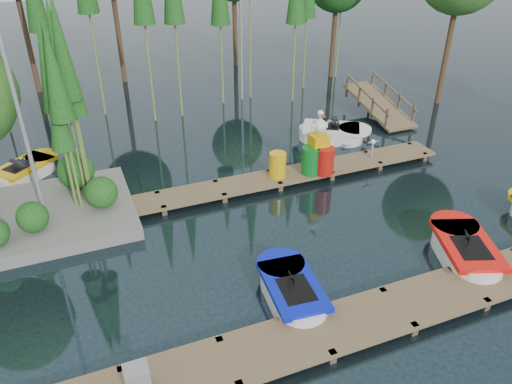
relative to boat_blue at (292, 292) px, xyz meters
name	(u,v)px	position (x,y,z in m)	size (l,w,h in m)	color
ground_plane	(247,235)	(-0.02, 3.06, -0.27)	(90.00, 90.00, 0.00)	#1D2D36
near_dock	(319,333)	(-0.02, -1.44, -0.03)	(18.00, 1.50, 0.50)	brown
far_dock	(248,184)	(0.98, 5.56, -0.04)	(15.00, 1.20, 0.50)	brown
lamp_island	(15,96)	(-5.52, 5.56, 3.99)	(0.30, 0.30, 7.25)	gray
lamp_rear	(241,10)	(3.98, 14.06, 3.99)	(0.30, 0.30, 7.25)	gray
ramp	(379,104)	(8.98, 9.57, 0.32)	(1.50, 3.94, 1.49)	brown
boat_blue	(292,292)	(0.00, 0.00, 0.00)	(1.49, 2.86, 0.93)	white
boat_red	(465,251)	(5.14, -0.33, 0.02)	(2.31, 3.29, 1.01)	white
boat_yellow_far	(26,170)	(-6.09, 9.39, 0.00)	(2.69, 2.57, 1.29)	white
boat_white_far	(332,133)	(5.71, 8.06, 0.04)	(3.20, 2.67, 1.39)	white
utility_cabinet	(137,378)	(-4.06, -1.44, 0.33)	(0.49, 0.41, 0.59)	gray
yellow_barrel	(278,165)	(2.10, 5.56, 0.47)	(0.59, 0.59, 0.89)	gold
drum_cluster	(319,154)	(3.64, 5.40, 0.70)	(1.31, 1.20, 2.26)	#0B6A1E
seagull_post	(373,145)	(5.97, 5.56, 0.53)	(0.46, 0.25, 0.73)	gray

